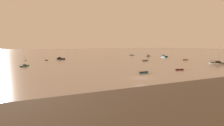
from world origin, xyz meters
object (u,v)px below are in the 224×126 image
at_px(rowboat_moored_6, 25,60).
at_px(rowboat_moored_7, 46,60).
at_px(sailboat_moored_0, 24,66).
at_px(rowboat_moored_3, 179,70).
at_px(rowboat_moored_5, 144,72).
at_px(motorboat_moored_2, 164,56).
at_px(motorboat_moored_0, 148,56).
at_px(rowboat_moored_4, 145,60).
at_px(sailboat_moored_2, 217,63).
at_px(rowboat_moored_0, 132,55).
at_px(motorboat_moored_1, 60,59).
at_px(rowboat_moored_2, 185,60).

bearing_deg(rowboat_moored_6, rowboat_moored_7, 83.87).
relative_size(sailboat_moored_0, rowboat_moored_6, 1.56).
xyz_separation_m(rowboat_moored_3, rowboat_moored_5, (-14.66, 0.03, 0.02)).
bearing_deg(motorboat_moored_2, motorboat_moored_0, 54.26).
distance_m(sailboat_moored_0, rowboat_moored_5, 47.48).
bearing_deg(motorboat_moored_0, rowboat_moored_4, 14.04).
bearing_deg(rowboat_moored_5, sailboat_moored_2, -3.59).
distance_m(sailboat_moored_0, rowboat_moored_3, 58.29).
height_order(rowboat_moored_6, motorboat_moored_2, motorboat_moored_2).
bearing_deg(rowboat_moored_0, motorboat_moored_1, -127.26).
xyz_separation_m(rowboat_moored_2, rowboat_moored_4, (-23.26, 5.68, -0.01)).
height_order(sailboat_moored_0, rowboat_moored_3, sailboat_moored_0).
height_order(rowboat_moored_0, rowboat_moored_2, rowboat_moored_2).
bearing_deg(rowboat_moored_2, rowboat_moored_4, -22.03).
bearing_deg(motorboat_moored_0, motorboat_moored_2, 92.39).
bearing_deg(motorboat_moored_1, sailboat_moored_0, 116.91).
bearing_deg(rowboat_moored_0, sailboat_moored_0, -111.70).
xyz_separation_m(motorboat_moored_0, rowboat_moored_7, (-71.36, -2.65, -0.14)).
distance_m(motorboat_moored_0, sailboat_moored_2, 58.84).
bearing_deg(sailboat_moored_0, motorboat_moored_2, -25.36).
xyz_separation_m(sailboat_moored_0, rowboat_moored_6, (1.47, 32.56, -0.08)).
bearing_deg(sailboat_moored_0, rowboat_moored_3, -76.17).
relative_size(rowboat_moored_3, rowboat_moored_5, 0.86).
height_order(rowboat_moored_4, rowboat_moored_5, rowboat_moored_4).
distance_m(motorboat_moored_1, sailboat_moored_2, 82.13).
xyz_separation_m(rowboat_moored_6, motorboat_moored_2, (88.63, -11.26, 0.19)).
distance_m(rowboat_moored_0, sailboat_moored_2, 76.86).
bearing_deg(motorboat_moored_1, rowboat_moored_3, 170.55).
height_order(sailboat_moored_0, rowboat_moored_0, sailboat_moored_0).
distance_m(rowboat_moored_0, motorboat_moored_1, 62.91).
bearing_deg(rowboat_moored_6, rowboat_moored_3, 54.04).
xyz_separation_m(sailboat_moored_0, rowboat_moored_2, (81.47, -5.81, -0.02)).
distance_m(rowboat_moored_4, motorboat_moored_0, 39.08).
distance_m(rowboat_moored_2, sailboat_moored_2, 23.23).
height_order(rowboat_moored_4, motorboat_moored_2, motorboat_moored_2).
relative_size(rowboat_moored_4, motorboat_moored_0, 0.86).
distance_m(rowboat_moored_0, motorboat_moored_2, 28.61).
distance_m(rowboat_moored_4, motorboat_moored_2, 38.42).
height_order(rowboat_moored_0, rowboat_moored_7, rowboat_moored_0).
relative_size(rowboat_moored_5, motorboat_moored_1, 0.67).
distance_m(rowboat_moored_0, rowboat_moored_3, 90.61).
bearing_deg(rowboat_moored_6, sailboat_moored_0, 18.11).
bearing_deg(motorboat_moored_2, motorboat_moored_1, 96.99).
bearing_deg(sailboat_moored_2, rowboat_moored_3, -85.35).
xyz_separation_m(motorboat_moored_2, sailboat_moored_2, (-14.05, -49.70, 0.03)).
bearing_deg(motorboat_moored_0, rowboat_moored_6, -38.24).
distance_m(motorboat_moored_0, rowboat_moored_6, 81.64).
relative_size(rowboat_moored_5, motorboat_moored_0, 0.76).
height_order(rowboat_moored_5, motorboat_moored_0, motorboat_moored_0).
relative_size(rowboat_moored_3, motorboat_moored_2, 0.49).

